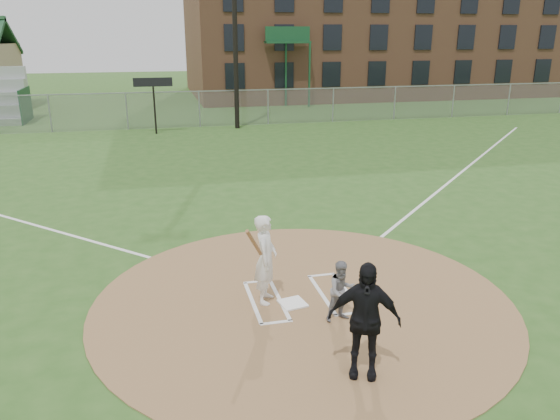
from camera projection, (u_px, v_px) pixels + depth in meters
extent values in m
plane|color=#2B531C|center=(303.00, 301.00, 11.00)|extent=(140.00, 140.00, 0.00)
cylinder|color=#967047|center=(303.00, 301.00, 11.00)|extent=(8.40, 8.40, 0.02)
cube|color=white|center=(293.00, 303.00, 10.83)|extent=(0.57, 0.57, 0.03)
cube|color=white|center=(463.00, 171.00, 21.29)|extent=(17.04, 17.04, 0.01)
imported|color=gray|center=(342.00, 291.00, 10.07)|extent=(0.63, 0.53, 1.18)
imported|color=black|center=(364.00, 320.00, 8.35)|extent=(1.21, 0.86, 1.90)
cube|color=white|center=(253.00, 302.00, 10.91)|extent=(0.08, 1.80, 0.01)
cube|color=white|center=(279.00, 299.00, 11.03)|extent=(0.08, 1.80, 0.01)
cube|color=white|center=(258.00, 281.00, 11.81)|extent=(0.62, 0.08, 0.01)
cube|color=white|center=(276.00, 322.00, 10.14)|extent=(0.62, 0.08, 0.01)
cube|color=white|center=(347.00, 292.00, 11.35)|extent=(0.08, 1.80, 0.01)
cube|color=white|center=(322.00, 294.00, 11.23)|extent=(0.08, 1.80, 0.01)
cube|color=white|center=(321.00, 275.00, 12.12)|extent=(0.62, 0.08, 0.01)
cube|color=white|center=(349.00, 314.00, 10.45)|extent=(0.62, 0.08, 0.01)
imported|color=white|center=(266.00, 259.00, 10.70)|extent=(0.64, 0.77, 1.81)
cylinder|color=#8F5F39|center=(254.00, 243.00, 10.10)|extent=(0.42, 0.52, 0.70)
cube|color=slate|center=(199.00, 109.00, 31.04)|extent=(56.00, 0.03, 2.00)
cube|color=gray|center=(199.00, 91.00, 30.73)|extent=(56.00, 0.06, 0.06)
cube|color=gray|center=(199.00, 109.00, 31.04)|extent=(56.08, 0.08, 2.00)
cube|color=#194728|center=(26.00, 105.00, 32.75)|extent=(0.08, 3.20, 2.00)
cube|color=brown|center=(364.00, 4.00, 47.32)|extent=(30.00, 16.00, 15.00)
cube|color=black|center=(404.00, 0.00, 39.87)|extent=(26.60, 0.10, 12.20)
cube|color=#194728|center=(288.00, 42.00, 38.28)|extent=(3.20, 1.00, 0.15)
cube|color=#194728|center=(286.00, 75.00, 39.44)|extent=(0.12, 0.12, 4.50)
cube|color=#194728|center=(309.00, 75.00, 38.89)|extent=(0.12, 0.12, 4.50)
cube|color=#194728|center=(288.00, 34.00, 38.11)|extent=(3.20, 0.08, 1.00)
cylinder|color=black|center=(235.00, 16.00, 29.00)|extent=(0.26, 0.26, 12.00)
cylinder|color=black|center=(155.00, 109.00, 28.74)|extent=(0.10, 0.10, 2.60)
cube|color=black|center=(153.00, 82.00, 28.30)|extent=(2.00, 0.10, 0.45)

